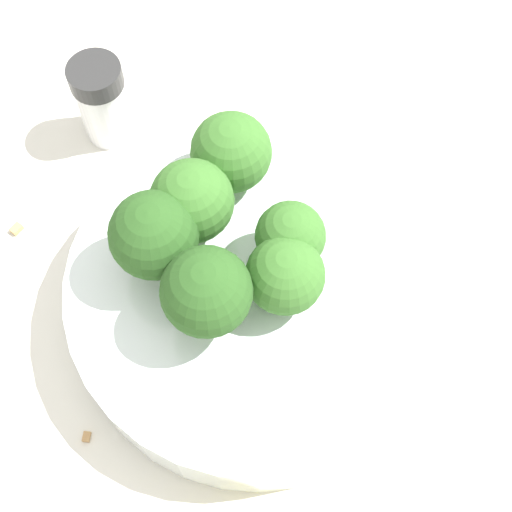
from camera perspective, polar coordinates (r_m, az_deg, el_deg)
name	(u,v)px	position (r m, az deg, el deg)	size (l,w,h in m)	color
ground_plane	(256,310)	(0.46, 0.00, -4.33)	(3.00, 3.00, 0.00)	silver
bowl	(256,296)	(0.43, 0.00, -3.18)	(0.22, 0.22, 0.05)	silver
broccoli_floret_0	(192,203)	(0.40, -5.14, 4.28)	(0.05, 0.05, 0.06)	#84AD66
broccoli_floret_1	(285,276)	(0.39, 2.34, -1.63)	(0.04, 0.04, 0.05)	#8EB770
broccoli_floret_2	(231,153)	(0.42, -2.00, 8.26)	(0.05, 0.05, 0.05)	#7A9E5B
broccoli_floret_3	(207,293)	(0.37, -3.97, -2.95)	(0.05, 0.05, 0.06)	#8EB770
broccoli_floret_4	(290,238)	(0.40, 2.75, 1.47)	(0.04, 0.04, 0.05)	#8EB770
broccoli_floret_5	(152,242)	(0.39, -8.30, 1.10)	(0.05, 0.05, 0.06)	#84AD66
pepper_shaker	(103,101)	(0.51, -12.18, 12.03)	(0.04, 0.04, 0.07)	silver
almond_crumb_0	(16,227)	(0.50, -18.68, 2.18)	(0.01, 0.01, 0.01)	tan
almond_crumb_1	(86,436)	(0.44, -13.44, -13.85)	(0.01, 0.00, 0.01)	#AD7F4C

